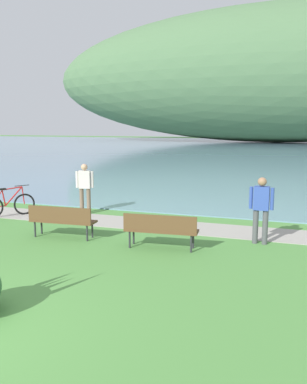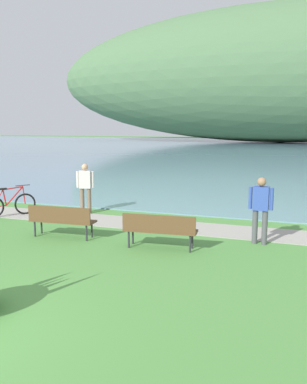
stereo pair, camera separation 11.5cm
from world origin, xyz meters
The scene contains 8 objects.
bay_water centered at (0.00, 48.78, 0.02)m, with size 180.00×80.00×0.04m, color #6B8EA8.
distant_hillside centered at (2.34, 70.29, 11.57)m, with size 82.95×28.00×23.06m, color #4C7047.
shoreline_path centered at (0.00, 7.19, 0.01)m, with size 60.00×1.50×0.01m, color #A39E93.
park_bench_near_camera centered at (1.92, 4.96, 0.52)m, with size 1.83×0.63×0.88m.
park_bench_further_along centered at (-0.88, 5.05, 0.52)m, with size 1.83×0.59×0.88m.
bicycle_leaning_near_bench centered at (-3.92, 6.73, 0.40)m, with size 1.07×1.48×1.01m.
person_at_shoreline centered at (-1.74, 7.96, 0.98)m, with size 0.59×0.32×1.71m.
person_on_the_grass centered at (4.19, 6.21, 0.98)m, with size 0.61×0.24×1.71m.
Camera 2 is at (4.90, -4.03, 2.99)m, focal length 37.57 mm.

